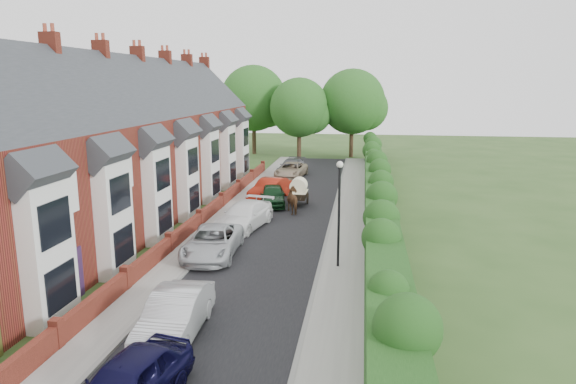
# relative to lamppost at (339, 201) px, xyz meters

# --- Properties ---
(ground) EXTENTS (140.00, 140.00, 0.00)m
(ground) POSITION_rel_lamppost_xyz_m (-3.40, -4.00, -3.30)
(ground) COLOR #2D4C1E
(ground) RESTS_ON ground
(road) EXTENTS (6.00, 58.00, 0.02)m
(road) POSITION_rel_lamppost_xyz_m (-3.90, 7.00, -3.29)
(road) COLOR black
(road) RESTS_ON ground
(pavement_hedge_side) EXTENTS (2.20, 58.00, 0.12)m
(pavement_hedge_side) POSITION_rel_lamppost_xyz_m (0.20, 7.00, -3.24)
(pavement_hedge_side) COLOR gray
(pavement_hedge_side) RESTS_ON ground
(pavement_house_side) EXTENTS (1.70, 58.00, 0.12)m
(pavement_house_side) POSITION_rel_lamppost_xyz_m (-7.75, 7.00, -3.24)
(pavement_house_side) COLOR gray
(pavement_house_side) RESTS_ON ground
(kerb_hedge_side) EXTENTS (0.18, 58.00, 0.13)m
(kerb_hedge_side) POSITION_rel_lamppost_xyz_m (-0.85, 7.00, -3.23)
(kerb_hedge_side) COLOR gray
(kerb_hedge_side) RESTS_ON ground
(kerb_house_side) EXTENTS (0.18, 58.00, 0.13)m
(kerb_house_side) POSITION_rel_lamppost_xyz_m (-6.95, 7.00, -3.23)
(kerb_house_side) COLOR gray
(kerb_house_side) RESTS_ON ground
(hedge) EXTENTS (2.10, 58.00, 2.85)m
(hedge) POSITION_rel_lamppost_xyz_m (2.00, 7.00, -1.70)
(hedge) COLOR #163B13
(hedge) RESTS_ON ground
(terrace_row) EXTENTS (9.05, 40.50, 11.50)m
(terrace_row) POSITION_rel_lamppost_xyz_m (-14.27, 5.98, 1.18)
(terrace_row) COLOR maroon
(terrace_row) RESTS_ON ground
(garden_wall_row) EXTENTS (0.35, 40.35, 1.10)m
(garden_wall_row) POSITION_rel_lamppost_xyz_m (-8.75, 6.00, -2.84)
(garden_wall_row) COLOR maroon
(garden_wall_row) RESTS_ON ground
(lamppost) EXTENTS (0.32, 0.32, 5.16)m
(lamppost) POSITION_rel_lamppost_xyz_m (0.00, 0.00, 0.00)
(lamppost) COLOR black
(lamppost) RESTS_ON ground
(tree_far_left) EXTENTS (7.14, 6.80, 9.29)m
(tree_far_left) POSITION_rel_lamppost_xyz_m (-6.05, 36.08, 2.41)
(tree_far_left) COLOR #332316
(tree_far_left) RESTS_ON ground
(tree_far_right) EXTENTS (7.98, 7.60, 10.31)m
(tree_far_right) POSITION_rel_lamppost_xyz_m (-0.01, 38.08, 3.02)
(tree_far_right) COLOR #332316
(tree_far_right) RESTS_ON ground
(tree_far_back) EXTENTS (8.40, 8.00, 10.82)m
(tree_far_back) POSITION_rel_lamppost_xyz_m (-11.99, 39.08, 3.32)
(tree_far_back) COLOR #332316
(tree_far_back) RESTS_ON ground
(car_navy) EXTENTS (2.68, 4.80, 1.54)m
(car_navy) POSITION_rel_lamppost_xyz_m (-5.00, -11.66, -2.53)
(car_navy) COLOR black
(car_navy) RESTS_ON ground
(car_silver_a) EXTENTS (1.88, 4.88, 1.58)m
(car_silver_a) POSITION_rel_lamppost_xyz_m (-5.24, -7.53, -2.50)
(car_silver_a) COLOR #AAAAAE
(car_silver_a) RESTS_ON ground
(car_silver_b) EXTENTS (2.79, 5.49, 1.49)m
(car_silver_b) POSITION_rel_lamppost_xyz_m (-6.40, 0.86, -2.55)
(car_silver_b) COLOR #B4B7BC
(car_silver_b) RESTS_ON ground
(car_white) EXTENTS (3.22, 5.69, 1.55)m
(car_white) POSITION_rel_lamppost_xyz_m (-5.98, 6.13, -2.52)
(car_white) COLOR white
(car_white) RESTS_ON ground
(car_green) EXTENTS (2.50, 4.60, 1.49)m
(car_green) POSITION_rel_lamppost_xyz_m (-5.32, 12.20, -2.55)
(car_green) COLOR black
(car_green) RESTS_ON ground
(car_red) EXTENTS (2.84, 5.05, 1.57)m
(car_red) POSITION_rel_lamppost_xyz_m (-5.87, 14.20, -2.51)
(car_red) COLOR #9E2111
(car_red) RESTS_ON ground
(car_beige) EXTENTS (2.83, 5.27, 1.41)m
(car_beige) POSITION_rel_lamppost_xyz_m (-5.56, 23.40, -2.59)
(car_beige) COLOR tan
(car_beige) RESTS_ON ground
(car_grey) EXTENTS (2.56, 5.09, 1.42)m
(car_grey) POSITION_rel_lamppost_xyz_m (-5.82, 25.40, -2.59)
(car_grey) COLOR #515358
(car_grey) RESTS_ON ground
(horse) EXTENTS (1.70, 2.24, 1.72)m
(horse) POSITION_rel_lamppost_xyz_m (-3.47, 10.30, -2.44)
(horse) COLOR #55361F
(horse) RESTS_ON ground
(horse_cart) EXTENTS (1.27, 2.80, 2.02)m
(horse_cart) POSITION_rel_lamppost_xyz_m (-3.47, 12.49, -2.14)
(horse_cart) COLOR black
(horse_cart) RESTS_ON ground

